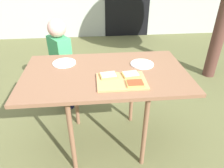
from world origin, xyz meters
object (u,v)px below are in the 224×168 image
object	(u,v)px
pizza_slice_far_right	(131,74)
pizza_slice_far_left	(108,75)
child_left	(61,60)
dining_table	(105,79)
plate_white_left	(64,63)
plate_white_right	(142,64)
cutting_board	(122,81)
pizza_slice_near_right	(135,83)

from	to	relation	value
pizza_slice_far_right	pizza_slice_far_left	world-z (taller)	same
child_left	dining_table	bearing A→B (deg)	-55.79
plate_white_left	child_left	distance (m)	0.46
plate_white_right	child_left	xyz separation A→B (m)	(-0.71, 0.51, -0.16)
cutting_board	pizza_slice_near_right	distance (m)	0.10
pizza_slice_near_right	plate_white_left	world-z (taller)	pizza_slice_near_right
pizza_slice_far_right	pizza_slice_near_right	world-z (taller)	same
dining_table	plate_white_left	xyz separation A→B (m)	(-0.32, 0.18, 0.07)
pizza_slice_far_right	pizza_slice_far_left	distance (m)	0.16
dining_table	child_left	size ratio (longest dim) A/B	1.26
dining_table	cutting_board	size ratio (longest dim) A/B	3.61
cutting_board	pizza_slice_far_right	world-z (taller)	pizza_slice_far_right
cutting_board	pizza_slice_far_left	size ratio (longest dim) A/B	2.68
dining_table	child_left	bearing A→B (deg)	124.21
pizza_slice_far_left	child_left	world-z (taller)	child_left
plate_white_right	pizza_slice_near_right	bearing A→B (deg)	-110.47
plate_white_left	child_left	bearing A→B (deg)	102.20
dining_table	pizza_slice_near_right	bearing A→B (deg)	-50.06
dining_table	cutting_board	xyz separation A→B (m)	(0.10, -0.16, 0.07)
plate_white_left	dining_table	bearing A→B (deg)	-29.21
pizza_slice_near_right	child_left	size ratio (longest dim) A/B	0.12
pizza_slice_far_left	plate_white_right	bearing A→B (deg)	33.61
child_left	pizza_slice_far_right	bearing A→B (deg)	-49.99
dining_table	plate_white_right	xyz separation A→B (m)	(0.30, 0.10, 0.07)
pizza_slice_far_left	cutting_board	bearing A→B (deg)	-36.75
plate_white_right	child_left	world-z (taller)	child_left
pizza_slice_near_right	plate_white_right	distance (m)	0.34
pizza_slice_near_right	pizza_slice_far_left	bearing A→B (deg)	142.97
pizza_slice_far_left	child_left	size ratio (longest dim) A/B	0.13
cutting_board	plate_white_left	world-z (taller)	cutting_board
dining_table	cutting_board	bearing A→B (deg)	-57.13
child_left	cutting_board	bearing A→B (deg)	-56.06
plate_white_left	pizza_slice_near_right	bearing A→B (deg)	-38.34
dining_table	child_left	distance (m)	0.73
dining_table	plate_white_right	distance (m)	0.32
plate_white_left	plate_white_right	size ratio (longest dim) A/B	1.00
cutting_board	child_left	bearing A→B (deg)	123.94
pizza_slice_far_left	plate_white_left	xyz separation A→B (m)	(-0.33, 0.27, -0.02)
pizza_slice_near_right	plate_white_right	size ratio (longest dim) A/B	0.63
pizza_slice_far_right	dining_table	bearing A→B (deg)	151.76
cutting_board	pizza_slice_far_right	xyz separation A→B (m)	(0.07, 0.06, 0.02)
pizza_slice_near_right	plate_white_left	bearing A→B (deg)	141.66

